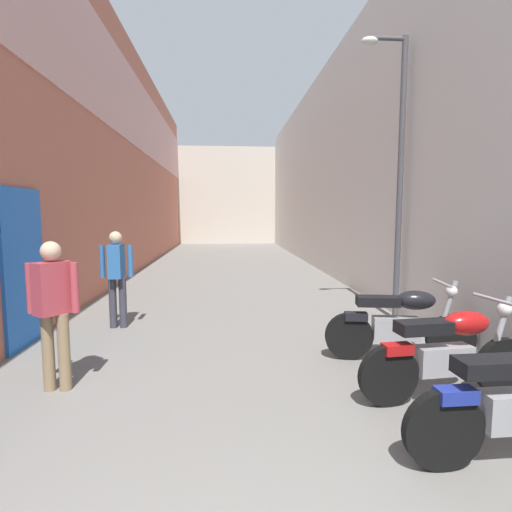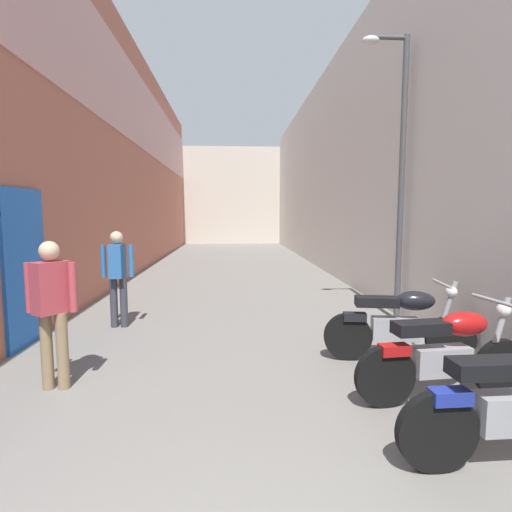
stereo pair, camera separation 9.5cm
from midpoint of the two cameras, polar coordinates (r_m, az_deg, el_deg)
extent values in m
plane|color=slate|center=(10.62, -2.98, -3.96)|extent=(40.67, 40.67, 0.00)
cube|color=#B76651|center=(12.94, -17.78, 13.38)|extent=(0.40, 24.67, 7.12)
cube|color=blue|center=(6.44, -29.84, -1.41)|extent=(0.06, 1.10, 2.20)
cube|color=#DBA39E|center=(13.20, -17.07, 20.19)|extent=(0.04, 24.67, 2.28)
cube|color=silver|center=(12.96, 11.34, 11.99)|extent=(0.40, 24.67, 6.42)
cube|color=beige|center=(25.82, -3.41, 8.55)|extent=(8.95, 2.00, 5.95)
cylinder|color=black|center=(3.38, 25.31, -21.80)|extent=(0.60, 0.09, 0.60)
cube|color=black|center=(3.38, 30.89, -13.60)|extent=(0.52, 0.23, 0.12)
cube|color=navy|center=(3.31, 26.78, -17.51)|extent=(0.28, 0.15, 0.10)
cylinder|color=black|center=(4.85, 32.22, -13.48)|extent=(0.60, 0.14, 0.60)
cylinder|color=black|center=(4.17, 18.66, -16.04)|extent=(0.60, 0.14, 0.60)
cube|color=#9E9EA3|center=(4.41, 25.52, -13.40)|extent=(0.58, 0.25, 0.28)
ellipsoid|color=#AD1414|center=(4.44, 28.20, -8.56)|extent=(0.50, 0.30, 0.24)
cube|color=black|center=(4.19, 23.11, -9.46)|extent=(0.54, 0.27, 0.12)
cylinder|color=#9E9EA3|center=(4.71, 31.81, -9.59)|extent=(0.25, 0.08, 0.77)
cylinder|color=#9E9EA3|center=(4.59, 31.39, -5.47)|extent=(0.09, 0.58, 0.04)
sphere|color=silver|center=(4.68, 32.45, -6.56)|extent=(0.14, 0.14, 0.14)
cube|color=#AD1414|center=(4.12, 19.79, -12.51)|extent=(0.29, 0.17, 0.10)
cylinder|color=black|center=(5.59, 26.54, -10.66)|extent=(0.61, 0.17, 0.60)
cylinder|color=black|center=(5.27, 13.52, -11.17)|extent=(0.61, 0.17, 0.60)
cube|color=#9E9EA3|center=(5.35, 19.75, -9.77)|extent=(0.58, 0.29, 0.28)
ellipsoid|color=black|center=(5.33, 22.29, -5.95)|extent=(0.51, 0.33, 0.24)
cube|color=black|center=(5.22, 17.42, -6.24)|extent=(0.55, 0.30, 0.12)
cylinder|color=#9E9EA3|center=(5.48, 26.03, -7.19)|extent=(0.25, 0.10, 0.77)
cylinder|color=#9E9EA3|center=(5.39, 25.50, -3.58)|extent=(0.13, 0.58, 0.04)
sphere|color=silver|center=(5.44, 26.64, -4.60)|extent=(0.14, 0.14, 0.14)
cube|color=black|center=(5.21, 14.47, -8.42)|extent=(0.30, 0.18, 0.10)
cylinder|color=#8C7251|center=(4.80, -27.26, -12.04)|extent=(0.12, 0.12, 0.82)
cylinder|color=#8C7251|center=(4.74, -25.45, -12.18)|extent=(0.12, 0.12, 0.82)
cube|color=#B23D47|center=(4.61, -26.76, -4.04)|extent=(0.37, 0.39, 0.54)
sphere|color=#DBB28E|center=(4.57, -26.99, 0.67)|extent=(0.20, 0.20, 0.20)
cylinder|color=#B23D47|center=(4.70, -29.23, -3.98)|extent=(0.08, 0.08, 0.52)
cylinder|color=#B23D47|center=(4.53, -24.20, -4.09)|extent=(0.08, 0.08, 0.52)
cylinder|color=#383842|center=(6.91, -19.32, -6.28)|extent=(0.12, 0.12, 0.82)
cylinder|color=#383842|center=(6.87, -18.03, -6.31)|extent=(0.12, 0.12, 0.82)
cube|color=#2D66A5|center=(6.78, -18.87, -0.67)|extent=(0.20, 0.34, 0.54)
sphere|color=#DBB28E|center=(6.75, -18.98, 2.53)|extent=(0.20, 0.20, 0.20)
cylinder|color=#2D66A5|center=(6.85, -20.65, -0.68)|extent=(0.08, 0.08, 0.52)
cylinder|color=#2D66A5|center=(6.73, -17.06, -0.66)|extent=(0.08, 0.08, 0.52)
cylinder|color=#47474C|center=(7.28, 20.47, 9.83)|extent=(0.10, 0.10, 4.74)
cylinder|color=#47474C|center=(7.69, 18.89, 27.49)|extent=(0.60, 0.07, 0.07)
ellipsoid|color=silver|center=(7.57, 16.51, 27.50)|extent=(0.28, 0.18, 0.14)
camera|label=1|loc=(0.05, -89.56, 0.05)|focal=27.92mm
camera|label=2|loc=(0.05, 90.44, -0.05)|focal=27.92mm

